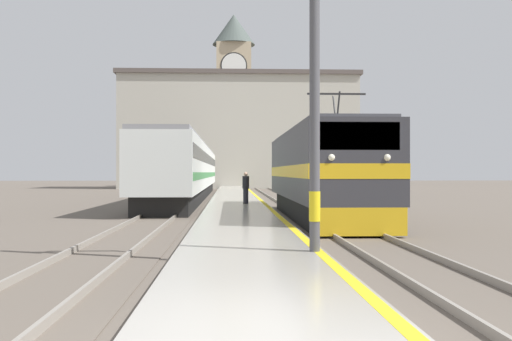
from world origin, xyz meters
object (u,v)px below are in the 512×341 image
passenger_train (188,170)px  person_on_platform (246,187)px  locomotive_train (320,173)px  catenary_mast (319,34)px  clock_tower (234,94)px

passenger_train → person_on_platform: passenger_train is taller
locomotive_train → catenary_mast: size_ratio=1.72×
passenger_train → catenary_mast: bearing=-81.4°
locomotive_train → passenger_train: (-6.62, 18.94, 0.20)m
locomotive_train → passenger_train: 20.06m
catenary_mast → clock_tower: bearing=91.1°
passenger_train → catenary_mast: (4.74, -31.14, 2.61)m
locomotive_train → passenger_train: bearing=109.3°
catenary_mast → person_on_platform: 18.45m
catenary_mast → locomotive_train: bearing=81.2°
locomotive_train → catenary_mast: catenary_mast is taller
passenger_train → person_on_platform: size_ratio=23.78×
person_on_platform → clock_tower: bearing=90.3°
locomotive_train → clock_tower: (-3.13, 54.03, 10.25)m
locomotive_train → catenary_mast: bearing=-98.8°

